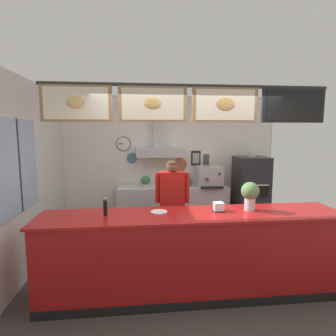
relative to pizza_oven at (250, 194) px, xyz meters
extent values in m
plane|color=#3F3A38|center=(-1.60, -1.72, -0.77)|extent=(5.60, 5.60, 0.00)
cube|color=#9E9E99|center=(-1.60, 0.62, 0.62)|extent=(4.55, 0.12, 2.78)
cube|color=white|center=(-1.60, 0.55, 0.62)|extent=(4.51, 0.01, 2.74)
cylinder|color=black|center=(-2.59, 0.54, 1.02)|extent=(0.30, 0.02, 0.30)
cylinder|color=white|center=(-2.59, 0.53, 1.02)|extent=(0.28, 0.01, 0.28)
cube|color=black|center=(-2.64, 0.52, 1.02)|extent=(0.10, 0.01, 0.02)
cylinder|color=teal|center=(-2.41, 0.54, 0.72)|extent=(0.22, 0.02, 0.22)
cylinder|color=beige|center=(-1.84, 0.54, 0.60)|extent=(0.23, 0.02, 0.23)
cylinder|color=#C1664C|center=(-1.38, 0.54, 0.57)|extent=(0.29, 0.02, 0.29)
cylinder|color=beige|center=(-0.81, 0.54, 0.58)|extent=(0.22, 0.02, 0.22)
cube|color=black|center=(-1.04, 0.54, 0.70)|extent=(0.20, 0.02, 0.32)
cube|color=#A2A2A2|center=(-1.04, 0.53, 0.70)|extent=(0.15, 0.01, 0.23)
cube|color=white|center=(-0.81, 0.54, 0.67)|extent=(0.18, 0.02, 0.33)
cube|color=#464646|center=(-0.81, 0.53, 0.67)|extent=(0.13, 0.01, 0.24)
cube|color=#B7BABF|center=(-1.84, 0.35, 0.85)|extent=(0.95, 0.41, 0.20)
cube|color=#B7BABF|center=(-1.84, 0.44, 1.45)|extent=(0.24, 0.24, 1.00)
cube|color=#2D2D2D|center=(-1.60, -1.67, 1.85)|extent=(3.78, 0.04, 0.04)
cube|color=#9E754C|center=(-3.01, -1.70, 1.61)|extent=(0.87, 0.05, 0.45)
cube|color=#F2E5C6|center=(-3.01, -1.72, 1.61)|extent=(0.78, 0.01, 0.39)
ellipsoid|color=#E5BC70|center=(-3.01, -1.74, 1.62)|extent=(0.21, 0.04, 0.15)
cube|color=tan|center=(-3.01, -1.74, 1.62)|extent=(0.20, 0.01, 0.04)
cube|color=#9E754C|center=(-2.07, -1.70, 1.61)|extent=(0.87, 0.05, 0.45)
cube|color=beige|center=(-2.07, -1.72, 1.61)|extent=(0.78, 0.01, 0.39)
ellipsoid|color=tan|center=(-2.07, -1.74, 1.62)|extent=(0.21, 0.04, 0.15)
cube|color=#E5C666|center=(-2.07, -1.74, 1.62)|extent=(0.20, 0.01, 0.04)
cube|color=#9E754C|center=(-1.13, -1.70, 1.61)|extent=(0.87, 0.05, 0.45)
cube|color=#F2E5C6|center=(-1.13, -1.72, 1.61)|extent=(0.78, 0.01, 0.39)
ellipsoid|color=tan|center=(-1.13, -1.74, 1.62)|extent=(0.24, 0.04, 0.17)
cube|color=tan|center=(-1.13, -1.74, 1.62)|extent=(0.23, 0.01, 0.04)
cube|color=black|center=(-0.18, -1.70, 1.61)|extent=(0.87, 0.05, 0.45)
cube|color=black|center=(-0.18, -1.72, 1.61)|extent=(0.78, 0.01, 0.39)
cube|color=silver|center=(-3.87, -1.72, 0.62)|extent=(0.12, 4.67, 2.78)
cube|color=#9EBCE0|center=(-3.80, -1.56, 0.82)|extent=(0.02, 1.12, 1.22)
cube|color=#333333|center=(-3.80, -1.56, 0.82)|extent=(0.02, 0.03, 1.22)
cube|color=maroon|center=(-1.60, -2.04, -0.27)|extent=(3.69, 0.69, 1.01)
cube|color=#B31515|center=(-1.60, -2.04, 0.25)|extent=(3.76, 0.73, 0.03)
cube|color=black|center=(-1.60, -2.39, -0.72)|extent=(3.69, 0.02, 0.10)
cube|color=silver|center=(-1.58, 0.22, -0.31)|extent=(2.25, 0.55, 0.93)
cube|color=#9FA1A5|center=(-1.58, 0.22, -0.61)|extent=(2.14, 0.50, 0.02)
cube|color=#232326|center=(0.00, 0.00, 0.00)|extent=(0.62, 0.60, 1.54)
cube|color=black|center=(0.00, -0.31, 0.12)|extent=(0.47, 0.02, 0.20)
cube|color=silver|center=(0.00, -0.33, 0.25)|extent=(0.43, 0.02, 0.02)
cylinder|color=silver|center=(0.00, 0.00, 0.82)|extent=(0.14, 0.14, 0.10)
cube|color=#232328|center=(-1.72, -0.89, -0.37)|extent=(0.32, 0.23, 0.80)
cube|color=red|center=(-1.72, -0.89, 0.32)|extent=(0.42, 0.27, 0.59)
cylinder|color=red|center=(-1.48, -0.92, 0.35)|extent=(0.08, 0.08, 0.50)
cylinder|color=red|center=(-1.96, -0.86, 0.35)|extent=(0.08, 0.08, 0.50)
sphere|color=brown|center=(-1.72, -0.89, 0.70)|extent=(0.20, 0.20, 0.20)
ellipsoid|color=#4C331E|center=(-1.72, -0.89, 0.75)|extent=(0.19, 0.19, 0.11)
cube|color=#B7BABF|center=(-0.83, 0.20, 0.36)|extent=(0.50, 0.48, 0.41)
cylinder|color=#4C4C51|center=(-0.93, -0.07, 0.34)|extent=(0.06, 0.06, 0.06)
cube|color=black|center=(-0.83, -0.08, 0.18)|extent=(0.45, 0.10, 0.04)
sphere|color=black|center=(-0.68, -0.06, 0.44)|extent=(0.04, 0.04, 0.04)
cylinder|color=#4C4C51|center=(-1.24, 0.19, 0.20)|extent=(0.10, 0.10, 0.09)
ellipsoid|color=#5B844C|center=(-1.24, 0.19, 0.30)|extent=(0.16, 0.16, 0.14)
cylinder|color=beige|center=(-2.14, 0.21, 0.19)|extent=(0.11, 0.11, 0.06)
ellipsoid|color=#387A3D|center=(-2.14, 0.21, 0.29)|extent=(0.20, 0.20, 0.18)
cube|color=#262628|center=(-1.26, -1.96, 0.27)|extent=(0.14, 0.14, 0.01)
cylinder|color=#262628|center=(-1.33, -1.96, 0.32)|extent=(0.01, 0.01, 0.13)
cylinder|color=#262628|center=(-1.19, -1.96, 0.32)|extent=(0.01, 0.01, 0.13)
cube|color=white|center=(-1.26, -1.96, 0.32)|extent=(0.12, 0.12, 0.11)
cylinder|color=silver|center=(-0.85, -1.97, 0.35)|extent=(0.14, 0.14, 0.17)
cylinder|color=gray|center=(-0.85, -1.97, 0.29)|extent=(0.13, 0.13, 0.05)
ellipsoid|color=#5B844C|center=(-0.85, -1.97, 0.51)|extent=(0.23, 0.23, 0.23)
cylinder|color=white|center=(-2.01, -1.94, 0.27)|extent=(0.21, 0.21, 0.01)
cylinder|color=black|center=(-2.66, -2.00, 0.35)|extent=(0.05, 0.05, 0.19)
sphere|color=gray|center=(-2.66, -2.00, 0.46)|extent=(0.04, 0.04, 0.04)
camera|label=1|loc=(-2.24, -5.21, 1.24)|focal=28.87mm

